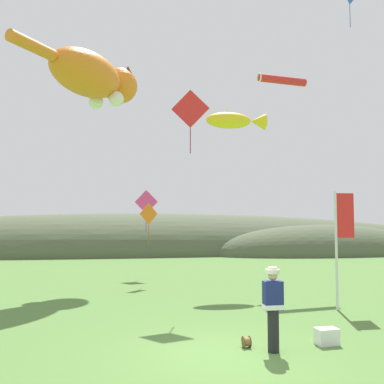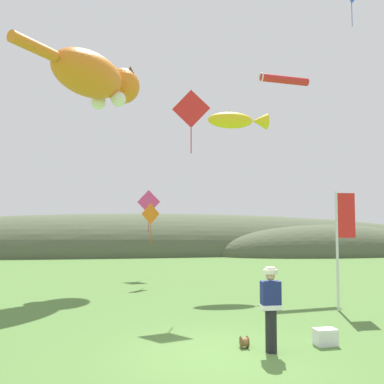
% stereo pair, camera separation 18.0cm
% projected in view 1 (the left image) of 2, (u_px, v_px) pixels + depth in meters
% --- Properties ---
extents(ground_plane, '(120.00, 120.00, 0.00)m').
position_uv_depth(ground_plane, '(226.00, 356.00, 8.74)').
color(ground_plane, '#517A38').
extents(distant_hill_ridge, '(63.63, 13.87, 6.67)m').
position_uv_depth(distant_hill_ridge, '(162.00, 253.00, 36.51)').
color(distant_hill_ridge, '#4C563D').
rests_on(distant_hill_ridge, ground).
extents(festival_attendant, '(0.42, 0.30, 1.77)m').
position_uv_depth(festival_attendant, '(273.00, 306.00, 9.05)').
color(festival_attendant, black).
rests_on(festival_attendant, ground).
extents(kite_spool, '(0.16, 0.25, 0.25)m').
position_uv_depth(kite_spool, '(246.00, 342.00, 9.31)').
color(kite_spool, olive).
rests_on(kite_spool, ground).
extents(picnic_cooler, '(0.51, 0.35, 0.36)m').
position_uv_depth(picnic_cooler, '(327.00, 336.00, 9.53)').
color(picnic_cooler, white).
rests_on(picnic_cooler, ground).
extents(festival_banner_pole, '(0.66, 0.08, 3.67)m').
position_uv_depth(festival_banner_pole, '(341.00, 232.00, 13.36)').
color(festival_banner_pole, silver).
rests_on(festival_banner_pole, ground).
extents(kite_giant_cat, '(4.94, 6.41, 2.28)m').
position_uv_depth(kite_giant_cat, '(94.00, 78.00, 19.22)').
color(kite_giant_cat, orange).
extents(kite_fish_windsock, '(2.70, 0.78, 0.83)m').
position_uv_depth(kite_fish_windsock, '(235.00, 121.00, 18.97)').
color(kite_fish_windsock, yellow).
extents(kite_tube_streamer, '(2.47, 0.73, 0.44)m').
position_uv_depth(kite_tube_streamer, '(282.00, 80.00, 19.98)').
color(kite_tube_streamer, red).
extents(kite_diamond_pink, '(1.13, 0.45, 2.11)m').
position_uv_depth(kite_diamond_pink, '(146.00, 202.00, 21.45)').
color(kite_diamond_pink, '#E53F8C').
extents(kite_diamond_orange, '(0.83, 0.47, 1.84)m').
position_uv_depth(kite_diamond_orange, '(149.00, 214.00, 18.83)').
color(kite_diamond_orange, orange).
extents(kite_diamond_red, '(1.30, 0.41, 2.26)m').
position_uv_depth(kite_diamond_red, '(190.00, 109.00, 14.95)').
color(kite_diamond_red, red).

